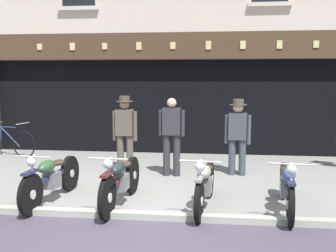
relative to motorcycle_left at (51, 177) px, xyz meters
name	(u,v)px	position (x,y,z in m)	size (l,w,h in m)	color
ground	(121,251)	(1.60, -1.68, -0.47)	(23.07, 22.00, 0.18)	gray
shop_facade	(179,91)	(1.60, 6.32, 1.26)	(11.37, 4.42, 6.19)	black
motorcycle_left	(51,177)	(0.00, 0.00, 0.00)	(0.62, 2.04, 0.93)	black
motorcycle_center_left	(121,180)	(1.21, -0.04, 0.01)	(0.62, 2.07, 0.93)	black
motorcycle_center	(205,183)	(2.60, -0.03, -0.01)	(0.62, 1.94, 0.92)	black
motorcycle_center_right	(287,185)	(3.89, 0.01, -0.01)	(0.62, 2.03, 0.91)	black
salesman_left	(125,130)	(0.76, 2.29, 0.53)	(0.56, 0.37, 1.71)	brown
shopkeeper_center	(172,133)	(1.83, 2.07, 0.50)	(0.56, 0.25, 1.68)	#2D2D33
salesman_right	(238,133)	(3.24, 2.29, 0.50)	(0.56, 0.37, 1.65)	#3D424C
advert_board_near	(114,92)	(-0.11, 4.70, 1.27)	(0.75, 0.03, 1.07)	silver
leaning_bicycle	(7,142)	(-2.83, 3.69, -0.04)	(1.79, 0.60, 0.96)	black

